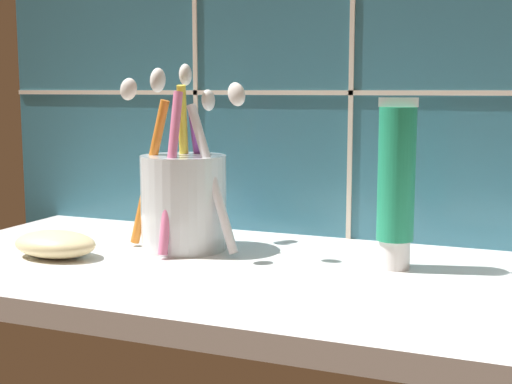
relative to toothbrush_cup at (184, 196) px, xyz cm
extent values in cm
cube|color=white|center=(12.10, -4.35, -6.25)|extent=(71.45, 31.34, 2.00)
cube|color=#336B7F|center=(12.10, 11.57, 15.54)|extent=(81.45, 1.50, 45.57)
cube|color=beige|center=(12.10, 10.72, 10.07)|extent=(81.45, 0.24, 0.50)
cube|color=beige|center=(-3.98, 10.72, 15.54)|extent=(0.50, 0.24, 45.57)
cube|color=beige|center=(13.88, 10.72, 15.54)|extent=(0.50, 0.24, 45.57)
cylinder|color=silver|center=(0.00, -0.01, -0.61)|extent=(8.40, 8.40, 9.28)
cylinder|color=white|center=(3.64, -1.06, 2.05)|extent=(5.99, 2.32, 14.10)
ellipsoid|color=white|center=(6.49, -1.77, 9.97)|extent=(2.59, 1.83, 2.65)
cylinder|color=purple|center=(0.37, 3.09, 1.69)|extent=(1.10, 3.87, 13.28)
ellipsoid|color=white|center=(0.46, 4.81, 9.31)|extent=(1.41, 2.20, 2.52)
cylinder|color=yellow|center=(-0.93, 2.01, 2.98)|extent=(2.07, 3.77, 15.81)
ellipsoid|color=white|center=(-1.46, 3.51, 11.89)|extent=(1.90, 2.37, 2.46)
cylinder|color=orange|center=(-3.37, -0.70, 2.26)|extent=(4.54, 1.30, 14.43)
ellipsoid|color=white|center=(-5.43, -0.89, 10.43)|extent=(2.29, 1.49, 2.55)
cylinder|color=pink|center=(0.19, -2.91, 2.66)|extent=(0.98, 4.57, 15.22)
ellipsoid|color=white|center=(0.23, -5.01, 11.23)|extent=(1.34, 2.19, 2.54)
cylinder|color=white|center=(20.83, -0.01, -3.97)|extent=(2.75, 2.75, 2.55)
cylinder|color=#1E8C60|center=(20.83, -0.01, 3.11)|extent=(3.23, 3.23, 11.62)
cube|color=silver|center=(20.83, -0.01, 9.32)|extent=(3.39, 0.36, 0.80)
ellipsoid|color=beige|center=(-9.52, -7.82, -3.99)|extent=(8.27, 5.45, 2.51)
camera|label=1|loc=(32.58, -61.42, 10.39)|focal=50.00mm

